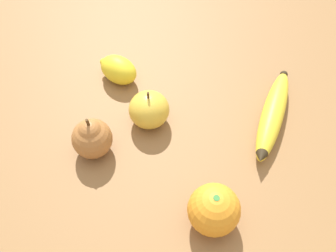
{
  "coord_description": "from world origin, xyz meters",
  "views": [
    {
      "loc": [
        0.39,
        0.1,
        0.58
      ],
      "look_at": [
        -0.0,
        0.0,
        0.03
      ],
      "focal_mm": 42.0,
      "sensor_mm": 36.0,
      "label": 1
    }
  ],
  "objects_px": {
    "banana": "(273,115)",
    "orange": "(214,210)",
    "pear": "(92,137)",
    "apple": "(149,110)",
    "lemon": "(118,70)"
  },
  "relations": [
    {
      "from": "pear",
      "to": "apple",
      "type": "bearing_deg",
      "value": 138.71
    },
    {
      "from": "banana",
      "to": "orange",
      "type": "height_order",
      "value": "orange"
    },
    {
      "from": "lemon",
      "to": "apple",
      "type": "bearing_deg",
      "value": 45.74
    },
    {
      "from": "orange",
      "to": "lemon",
      "type": "bearing_deg",
      "value": -136.54
    },
    {
      "from": "orange",
      "to": "lemon",
      "type": "relative_size",
      "value": 0.87
    },
    {
      "from": "banana",
      "to": "orange",
      "type": "bearing_deg",
      "value": -11.55
    },
    {
      "from": "apple",
      "to": "lemon",
      "type": "height_order",
      "value": "apple"
    },
    {
      "from": "orange",
      "to": "apple",
      "type": "relative_size",
      "value": 1.01
    },
    {
      "from": "apple",
      "to": "banana",
      "type": "bearing_deg",
      "value": 104.42
    },
    {
      "from": "apple",
      "to": "orange",
      "type": "bearing_deg",
      "value": 42.19
    },
    {
      "from": "orange",
      "to": "apple",
      "type": "xyz_separation_m",
      "value": [
        -0.16,
        -0.15,
        -0.01
      ]
    },
    {
      "from": "banana",
      "to": "pear",
      "type": "relative_size",
      "value": 2.62
    },
    {
      "from": "apple",
      "to": "lemon",
      "type": "bearing_deg",
      "value": -134.26
    },
    {
      "from": "pear",
      "to": "apple",
      "type": "xyz_separation_m",
      "value": [
        -0.08,
        0.07,
        -0.01
      ]
    },
    {
      "from": "banana",
      "to": "pear",
      "type": "bearing_deg",
      "value": -58.15
    }
  ]
}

